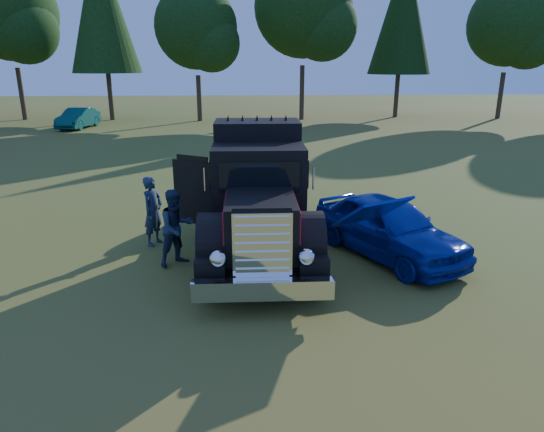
{
  "coord_description": "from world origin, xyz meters",
  "views": [
    {
      "loc": [
        -0.23,
        -9.0,
        4.35
      ],
      "look_at": [
        0.26,
        1.12,
        1.13
      ],
      "focal_mm": 32.0,
      "sensor_mm": 36.0,
      "label": 1
    }
  ],
  "objects_px": {
    "distant_teal_car": "(78,118)",
    "spectator_far": "(177,227)",
    "hotrod_coupe": "(388,227)",
    "diamond_t_truck": "(258,199)",
    "spectator_near": "(153,211)"
  },
  "relations": [
    {
      "from": "diamond_t_truck",
      "to": "hotrod_coupe",
      "type": "distance_m",
      "value": 3.11
    },
    {
      "from": "hotrod_coupe",
      "to": "spectator_near",
      "type": "relative_size",
      "value": 2.55
    },
    {
      "from": "spectator_near",
      "to": "distant_teal_car",
      "type": "xyz_separation_m",
      "value": [
        -9.33,
        22.89,
        -0.18
      ]
    },
    {
      "from": "diamond_t_truck",
      "to": "distant_teal_car",
      "type": "relative_size",
      "value": 1.72
    },
    {
      "from": "spectator_far",
      "to": "distant_teal_car",
      "type": "height_order",
      "value": "spectator_far"
    },
    {
      "from": "spectator_far",
      "to": "distant_teal_car",
      "type": "distance_m",
      "value": 26.19
    },
    {
      "from": "diamond_t_truck",
      "to": "spectator_far",
      "type": "relative_size",
      "value": 4.13
    },
    {
      "from": "spectator_near",
      "to": "spectator_far",
      "type": "relative_size",
      "value": 1.0
    },
    {
      "from": "hotrod_coupe",
      "to": "spectator_near",
      "type": "distance_m",
      "value": 5.68
    },
    {
      "from": "spectator_near",
      "to": "diamond_t_truck",
      "type": "bearing_deg",
      "value": -74.66
    },
    {
      "from": "distant_teal_car",
      "to": "spectator_far",
      "type": "bearing_deg",
      "value": -59.76
    },
    {
      "from": "spectator_far",
      "to": "distant_teal_car",
      "type": "bearing_deg",
      "value": 74.28
    },
    {
      "from": "hotrod_coupe",
      "to": "spectator_far",
      "type": "xyz_separation_m",
      "value": [
        -4.83,
        -0.28,
        0.16
      ]
    },
    {
      "from": "hotrod_coupe",
      "to": "spectator_near",
      "type": "height_order",
      "value": "hotrod_coupe"
    },
    {
      "from": "spectator_near",
      "to": "spectator_far",
      "type": "xyz_separation_m",
      "value": [
        0.76,
        -1.29,
        0.0
      ]
    }
  ]
}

